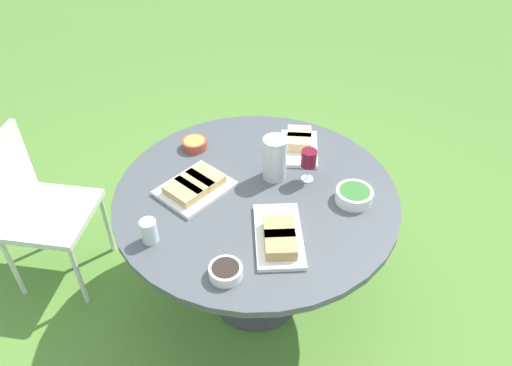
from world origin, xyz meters
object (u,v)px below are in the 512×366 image
dining_table (256,209)px  wine_glass (309,159)px  water_pitcher (275,158)px  chair_near_left (33,203)px

dining_table → wine_glass: bearing=-154.3°
dining_table → wine_glass: 0.34m
dining_table → water_pitcher: bearing=-121.6°
chair_near_left → water_pitcher: water_pitcher is taller
water_pitcher → dining_table: bearing=58.4°
chair_near_left → water_pitcher: size_ratio=4.09×
chair_near_left → dining_table: bearing=175.1°
water_pitcher → wine_glass: (-0.16, 0.01, 0.01)m
dining_table → chair_near_left: chair_near_left is taller
dining_table → wine_glass: wine_glass is taller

